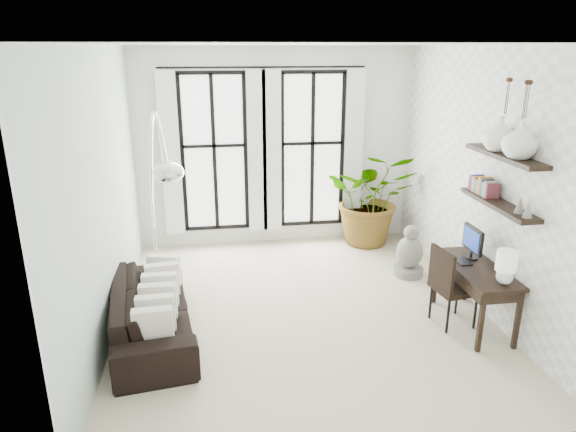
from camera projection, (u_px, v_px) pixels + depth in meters
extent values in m
plane|color=beige|center=(301.00, 309.00, 6.52)|extent=(5.00, 5.00, 0.00)
plane|color=white|center=(304.00, 44.00, 5.52)|extent=(5.00, 5.00, 0.00)
plane|color=#B5CABF|center=(104.00, 196.00, 5.70)|extent=(0.00, 5.00, 5.00)
plane|color=white|center=(482.00, 181.00, 6.33)|extent=(0.00, 5.00, 5.00)
plane|color=white|center=(276.00, 148.00, 8.37)|extent=(4.50, 0.00, 4.50)
cube|color=white|center=(214.00, 153.00, 8.21)|extent=(1.00, 0.02, 2.50)
cube|color=white|center=(171.00, 156.00, 8.02)|extent=(0.30, 0.04, 2.60)
cube|color=white|center=(257.00, 153.00, 8.21)|extent=(0.30, 0.04, 2.60)
cube|color=white|center=(312.00, 151.00, 8.44)|extent=(1.00, 0.02, 2.50)
cube|color=white|center=(272.00, 153.00, 8.25)|extent=(0.30, 0.04, 2.60)
cube|color=white|center=(354.00, 151.00, 8.44)|extent=(0.30, 0.04, 2.60)
cylinder|color=black|center=(263.00, 67.00, 7.82)|extent=(3.20, 0.03, 0.03)
cube|color=black|center=(498.00, 204.00, 5.74)|extent=(0.25, 1.30, 0.05)
cube|color=black|center=(505.00, 156.00, 5.57)|extent=(0.25, 1.30, 0.05)
cube|color=#B22C30|center=(475.00, 182.00, 6.22)|extent=(0.16, 0.04, 0.18)
cube|color=#313BAE|center=(477.00, 183.00, 6.18)|extent=(0.16, 0.04, 0.18)
cube|color=#F5A936|center=(479.00, 184.00, 6.13)|extent=(0.16, 0.03, 0.18)
cube|color=#32964E|center=(481.00, 185.00, 6.09)|extent=(0.16, 0.04, 0.18)
cube|color=#AE51BE|center=(483.00, 186.00, 6.05)|extent=(0.16, 0.04, 0.18)
cube|color=orange|center=(484.00, 187.00, 6.01)|extent=(0.16, 0.04, 0.18)
cube|color=#4F4F4F|center=(486.00, 188.00, 5.97)|extent=(0.16, 0.04, 0.18)
cube|color=teal|center=(488.00, 189.00, 5.92)|extent=(0.16, 0.04, 0.18)
cube|color=tan|center=(490.00, 190.00, 5.88)|extent=(0.16, 0.04, 0.18)
cube|color=brown|center=(493.00, 191.00, 5.84)|extent=(0.16, 0.03, 0.18)
cone|color=gray|center=(520.00, 205.00, 5.33)|extent=(0.10, 0.10, 0.18)
cone|color=gray|center=(528.00, 209.00, 5.19)|extent=(0.10, 0.10, 0.18)
imported|color=black|center=(152.00, 311.00, 5.85)|extent=(1.12, 2.24, 0.63)
cube|color=silver|center=(153.00, 327.00, 5.15)|extent=(0.40, 0.12, 0.40)
cube|color=silver|center=(156.00, 313.00, 5.41)|extent=(0.40, 0.12, 0.40)
cube|color=silver|center=(158.00, 301.00, 5.67)|extent=(0.40, 0.12, 0.40)
cube|color=silver|center=(160.00, 290.00, 5.94)|extent=(0.40, 0.12, 0.40)
cube|color=silver|center=(162.00, 279.00, 6.20)|extent=(0.40, 0.12, 0.40)
cube|color=silver|center=(164.00, 270.00, 6.46)|extent=(0.40, 0.12, 0.40)
imported|color=#2D7228|center=(371.00, 197.00, 8.51)|extent=(1.70, 1.57, 1.60)
cube|color=black|center=(477.00, 268.00, 5.96)|extent=(0.53, 1.26, 0.04)
cube|color=black|center=(474.00, 275.00, 5.98)|extent=(0.48, 1.20, 0.12)
cube|color=black|center=(481.00, 323.00, 5.50)|extent=(0.05, 0.05, 0.70)
cube|color=black|center=(518.00, 320.00, 5.56)|extent=(0.05, 0.05, 0.70)
cube|color=black|center=(436.00, 277.00, 6.59)|extent=(0.05, 0.05, 0.70)
cube|color=black|center=(467.00, 275.00, 6.65)|extent=(0.05, 0.05, 0.70)
cube|color=black|center=(473.00, 239.00, 6.11)|extent=(0.04, 0.42, 0.30)
cube|color=navy|center=(471.00, 239.00, 6.10)|extent=(0.00, 0.36, 0.24)
cube|color=black|center=(459.00, 258.00, 6.16)|extent=(0.15, 0.40, 0.02)
sphere|color=silver|center=(504.00, 277.00, 5.48)|extent=(0.18, 0.18, 0.18)
cylinder|color=white|center=(507.00, 261.00, 5.42)|extent=(0.22, 0.22, 0.22)
cube|color=black|center=(455.00, 288.00, 6.06)|extent=(0.52, 0.52, 0.05)
cube|color=black|center=(442.00, 271.00, 5.92)|extent=(0.11, 0.46, 0.51)
cylinder|color=black|center=(445.00, 316.00, 5.94)|extent=(0.03, 0.03, 0.43)
cylinder|color=black|center=(475.00, 313.00, 5.99)|extent=(0.03, 0.03, 0.43)
cylinder|color=black|center=(432.00, 301.00, 6.28)|extent=(0.03, 0.03, 0.43)
cylinder|color=black|center=(460.00, 299.00, 6.33)|extent=(0.03, 0.03, 0.43)
cylinder|color=silver|center=(158.00, 271.00, 7.52)|extent=(0.37, 0.37, 0.10)
cylinder|color=silver|center=(155.00, 238.00, 7.36)|extent=(0.04, 0.04, 1.03)
ellipsoid|color=silver|center=(169.00, 172.00, 5.44)|extent=(0.33, 0.33, 0.21)
cylinder|color=gray|center=(408.00, 271.00, 7.49)|extent=(0.43, 0.43, 0.13)
ellipsoid|color=gray|center=(410.00, 252.00, 7.40)|extent=(0.38, 0.38, 0.47)
sphere|color=gray|center=(411.00, 232.00, 7.30)|extent=(0.21, 0.21, 0.21)
imported|color=white|center=(521.00, 140.00, 5.26)|extent=(0.37, 0.37, 0.38)
imported|color=white|center=(500.00, 134.00, 5.64)|extent=(0.37, 0.37, 0.38)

